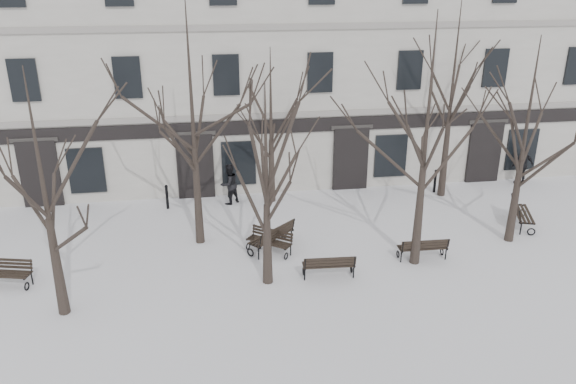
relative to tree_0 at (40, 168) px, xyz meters
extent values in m
plane|color=silver|center=(7.42, 0.70, -4.53)|extent=(100.00, 100.00, 0.00)
cube|color=beige|center=(7.42, 13.70, 0.97)|extent=(40.00, 10.00, 11.00)
cube|color=gray|center=(7.42, 8.67, -0.93)|extent=(40.00, 0.12, 0.25)
cube|color=gray|center=(7.42, 8.67, 2.77)|extent=(40.00, 0.12, 0.25)
cube|color=black|center=(7.42, 8.66, -1.43)|extent=(40.00, 0.10, 0.60)
cube|color=black|center=(-2.58, 8.64, -3.08)|extent=(1.60, 0.22, 2.90)
cube|color=#2D2B28|center=(-2.58, 8.60, -1.58)|extent=(1.90, 0.08, 0.18)
cube|color=black|center=(-0.68, 8.65, -3.03)|extent=(1.50, 0.14, 2.00)
cube|color=black|center=(3.92, 8.64, -3.08)|extent=(1.60, 0.22, 2.90)
cube|color=#2D2B28|center=(3.92, 8.60, -1.58)|extent=(1.90, 0.08, 0.18)
cube|color=black|center=(5.82, 8.65, -3.03)|extent=(1.50, 0.14, 2.00)
cube|color=black|center=(10.92, 8.64, -3.08)|extent=(1.60, 0.22, 2.90)
cube|color=#2D2B28|center=(10.92, 8.60, -1.58)|extent=(1.90, 0.08, 0.18)
cube|color=black|center=(12.82, 8.65, -3.03)|extent=(1.50, 0.14, 2.00)
cube|color=black|center=(17.42, 8.64, -3.08)|extent=(1.60, 0.22, 2.90)
cube|color=#2D2B28|center=(17.42, 8.60, -1.58)|extent=(1.90, 0.08, 0.18)
cube|color=black|center=(19.32, 8.65, -3.03)|extent=(1.50, 0.14, 2.00)
cube|color=black|center=(-2.58, 8.65, 0.87)|extent=(1.10, 0.14, 1.70)
cube|color=black|center=(1.42, 8.65, 0.87)|extent=(1.10, 0.14, 1.70)
cube|color=black|center=(5.42, 8.65, 0.87)|extent=(1.10, 0.14, 1.70)
cube|color=black|center=(9.42, 8.65, 0.87)|extent=(1.10, 0.14, 1.70)
cube|color=black|center=(13.42, 8.65, 0.87)|extent=(1.10, 0.14, 1.70)
cube|color=black|center=(17.42, 8.65, 0.87)|extent=(1.10, 0.14, 1.70)
cone|color=black|center=(0.00, 0.00, -3.01)|extent=(0.34, 0.34, 3.05)
cone|color=black|center=(6.17, 0.84, -3.17)|extent=(0.34, 0.34, 2.72)
cone|color=black|center=(11.36, 1.36, -2.77)|extent=(0.34, 0.34, 3.53)
cone|color=black|center=(15.49, 2.49, -2.96)|extent=(0.34, 0.34, 3.15)
cone|color=black|center=(4.02, 4.11, -2.70)|extent=(0.34, 0.34, 3.67)
cone|color=black|center=(7.17, 7.70, -3.14)|extent=(0.34, 0.34, 2.78)
cone|color=black|center=(14.81, 7.21, -2.76)|extent=(0.34, 0.34, 3.55)
torus|color=black|center=(-1.45, 1.49, -4.40)|extent=(0.11, 0.28, 0.28)
cylinder|color=black|center=(-1.36, 1.83, -4.32)|extent=(0.05, 0.05, 0.43)
cube|color=black|center=(-1.40, 1.66, -4.10)|extent=(0.17, 0.53, 0.05)
cube|color=black|center=(-2.25, 1.65, -4.08)|extent=(1.70, 0.50, 0.03)
cube|color=black|center=(-2.22, 1.78, -4.08)|extent=(1.70, 0.50, 0.03)
cube|color=black|center=(-2.18, 1.91, -4.08)|extent=(1.70, 0.50, 0.03)
cube|color=black|center=(-2.15, 2.05, -4.08)|extent=(1.70, 0.50, 0.03)
cube|color=black|center=(-2.14, 2.08, -3.96)|extent=(1.69, 0.45, 0.09)
cube|color=black|center=(-2.14, 2.10, -3.84)|extent=(1.69, 0.45, 0.09)
cube|color=black|center=(-2.13, 2.12, -3.72)|extent=(1.69, 0.45, 0.09)
cylinder|color=black|center=(-1.34, 1.90, -3.91)|extent=(0.07, 0.14, 0.48)
torus|color=black|center=(9.01, 1.01, -4.40)|extent=(0.06, 0.28, 0.28)
cylinder|color=black|center=(8.99, 0.66, -4.32)|extent=(0.05, 0.05, 0.43)
cube|color=black|center=(9.00, 0.84, -4.10)|extent=(0.08, 0.53, 0.05)
torus|color=black|center=(7.40, 1.10, -4.40)|extent=(0.06, 0.28, 0.28)
cylinder|color=black|center=(7.38, 0.76, -4.32)|extent=(0.05, 0.05, 0.43)
cube|color=black|center=(7.39, 0.93, -4.10)|extent=(0.08, 0.53, 0.05)
cube|color=black|center=(8.21, 1.09, -4.08)|extent=(1.72, 0.18, 0.03)
cube|color=black|center=(8.20, 0.96, -4.08)|extent=(1.72, 0.18, 0.03)
cube|color=black|center=(8.19, 0.82, -4.08)|extent=(1.72, 0.18, 0.03)
cube|color=black|center=(8.18, 0.69, -4.08)|extent=(1.72, 0.18, 0.03)
cube|color=black|center=(8.18, 0.65, -3.96)|extent=(1.72, 0.13, 0.09)
cube|color=black|center=(8.18, 0.63, -3.85)|extent=(1.72, 0.13, 0.09)
cube|color=black|center=(8.18, 0.61, -3.73)|extent=(1.72, 0.13, 0.09)
cylinder|color=black|center=(8.99, 0.59, -3.91)|extent=(0.05, 0.14, 0.47)
cylinder|color=black|center=(7.37, 0.68, -3.91)|extent=(0.05, 0.14, 0.47)
torus|color=black|center=(12.53, 1.75, -4.40)|extent=(0.05, 0.28, 0.28)
cylinder|color=black|center=(12.52, 1.41, -4.32)|extent=(0.05, 0.05, 0.43)
cube|color=black|center=(12.52, 1.58, -4.11)|extent=(0.06, 0.52, 0.05)
torus|color=black|center=(10.91, 1.79, -4.40)|extent=(0.05, 0.28, 0.28)
cylinder|color=black|center=(10.90, 1.45, -4.32)|extent=(0.05, 0.05, 0.43)
cube|color=black|center=(10.91, 1.62, -4.11)|extent=(0.06, 0.52, 0.05)
cube|color=black|center=(11.72, 1.81, -4.09)|extent=(1.71, 0.13, 0.03)
cube|color=black|center=(11.72, 1.68, -4.09)|extent=(1.71, 0.13, 0.03)
cube|color=black|center=(11.71, 1.54, -4.09)|extent=(1.71, 0.13, 0.03)
cube|color=black|center=(11.71, 1.41, -4.09)|extent=(1.71, 0.13, 0.03)
cube|color=black|center=(11.71, 1.37, -3.96)|extent=(1.71, 0.08, 0.09)
cube|color=black|center=(11.71, 1.35, -3.85)|extent=(1.71, 0.08, 0.09)
cube|color=black|center=(11.71, 1.33, -3.73)|extent=(1.71, 0.08, 0.09)
cylinder|color=black|center=(12.51, 1.33, -3.92)|extent=(0.04, 0.14, 0.47)
cylinder|color=black|center=(10.90, 1.37, -3.92)|extent=(0.04, 0.14, 0.47)
torus|color=black|center=(5.73, 3.21, -4.40)|extent=(0.20, 0.24, 0.27)
cylinder|color=black|center=(5.94, 3.48, -4.32)|extent=(0.05, 0.05, 0.42)
cube|color=black|center=(5.83, 3.34, -4.12)|extent=(0.35, 0.43, 0.05)
torus|color=black|center=(6.99, 2.26, -4.40)|extent=(0.20, 0.24, 0.27)
cylinder|color=black|center=(7.19, 2.52, -4.32)|extent=(0.05, 0.05, 0.42)
cube|color=black|center=(7.09, 2.39, -4.12)|extent=(0.35, 0.43, 0.05)
cube|color=black|center=(6.34, 2.70, -4.10)|extent=(1.38, 1.08, 0.03)
cube|color=black|center=(6.42, 2.81, -4.10)|extent=(1.38, 1.08, 0.03)
cube|color=black|center=(6.49, 2.91, -4.10)|extent=(1.38, 1.08, 0.03)
cube|color=black|center=(6.57, 3.01, -4.10)|extent=(1.38, 1.08, 0.03)
cube|color=black|center=(6.60, 3.04, -3.98)|extent=(1.35, 1.04, 0.08)
cube|color=black|center=(6.61, 3.06, -3.87)|extent=(1.35, 1.04, 0.08)
cube|color=black|center=(6.62, 3.07, -3.75)|extent=(1.35, 1.04, 0.08)
cylinder|color=black|center=(5.98, 3.53, -3.93)|extent=(0.11, 0.13, 0.46)
cylinder|color=black|center=(7.23, 2.58, -3.93)|extent=(0.11, 0.13, 0.46)
torus|color=black|center=(7.13, 3.91, -4.38)|extent=(0.25, 0.27, 0.31)
cylinder|color=black|center=(7.39, 3.62, -4.29)|extent=(0.05, 0.05, 0.49)
cube|color=black|center=(7.26, 3.77, -4.05)|extent=(0.44, 0.48, 0.05)
torus|color=black|center=(5.77, 2.68, -4.38)|extent=(0.25, 0.27, 0.31)
cylinder|color=black|center=(6.03, 2.39, -4.29)|extent=(0.05, 0.05, 0.49)
cube|color=black|center=(5.90, 2.53, -4.05)|extent=(0.44, 0.48, 0.05)
cube|color=black|center=(6.42, 3.33, -4.03)|extent=(1.50, 1.38, 0.04)
cube|color=black|center=(6.52, 3.21, -4.03)|extent=(1.50, 1.38, 0.04)
cube|color=black|center=(6.62, 3.10, -4.03)|extent=(1.50, 1.38, 0.04)
cube|color=black|center=(6.73, 2.99, -4.03)|extent=(1.50, 1.38, 0.04)
cube|color=black|center=(6.75, 2.96, -3.89)|extent=(1.46, 1.33, 0.10)
cube|color=black|center=(6.77, 2.94, -3.76)|extent=(1.46, 1.33, 0.10)
cube|color=black|center=(6.79, 2.92, -3.63)|extent=(1.46, 1.33, 0.10)
cylinder|color=black|center=(7.45, 3.56, -3.83)|extent=(0.14, 0.14, 0.54)
cylinder|color=black|center=(6.09, 2.33, -3.83)|extent=(0.14, 0.14, 0.54)
torus|color=black|center=(16.54, 2.74, -4.38)|extent=(0.31, 0.16, 0.31)
cylinder|color=black|center=(16.18, 2.87, -4.29)|extent=(0.05, 0.05, 0.49)
cube|color=black|center=(16.36, 2.80, -4.05)|extent=(0.58, 0.26, 0.05)
torus|color=black|center=(17.18, 4.47, -4.38)|extent=(0.31, 0.16, 0.31)
cylinder|color=black|center=(16.81, 4.60, -4.29)|extent=(0.05, 0.05, 0.49)
cube|color=black|center=(16.99, 4.53, -4.05)|extent=(0.58, 0.26, 0.05)
cube|color=black|center=(16.90, 3.59, -4.02)|extent=(0.76, 1.87, 0.04)
cube|color=black|center=(16.76, 3.64, -4.02)|extent=(0.76, 1.87, 0.04)
cube|color=black|center=(16.61, 3.69, -4.02)|extent=(0.76, 1.87, 0.04)
cube|color=black|center=(16.47, 3.74, -4.02)|extent=(0.76, 1.87, 0.04)
cube|color=black|center=(16.43, 3.76, -3.88)|extent=(0.71, 1.85, 0.10)
cube|color=black|center=(16.41, 3.77, -3.75)|extent=(0.71, 1.85, 0.10)
cube|color=black|center=(16.39, 3.77, -3.62)|extent=(0.71, 1.85, 0.10)
cylinder|color=black|center=(16.09, 2.90, -3.83)|extent=(0.16, 0.09, 0.54)
cylinder|color=black|center=(16.73, 4.63, -3.83)|extent=(0.16, 0.09, 0.54)
cylinder|color=black|center=(2.67, 7.49, -4.04)|extent=(0.12, 0.12, 0.99)
sphere|color=black|center=(2.67, 7.49, -3.52)|extent=(0.14, 0.14, 0.14)
cylinder|color=black|center=(14.64, 7.59, -4.03)|extent=(0.12, 0.12, 1.00)
sphere|color=black|center=(14.64, 7.59, -3.51)|extent=(0.14, 0.14, 0.14)
imported|color=black|center=(5.32, 7.67, -4.53)|extent=(1.11, 1.06, 1.79)
imported|color=black|center=(19.09, 7.99, -4.53)|extent=(1.13, 0.55, 1.86)
camera|label=1|loc=(4.41, -15.00, 4.92)|focal=35.00mm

